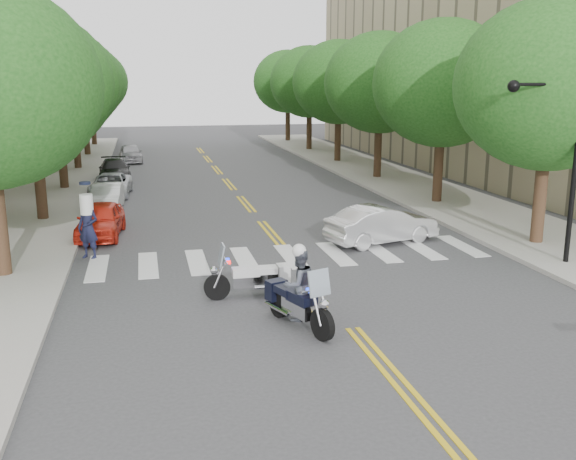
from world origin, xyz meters
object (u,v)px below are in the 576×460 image
object	(u,v)px
motorcycle_police	(298,290)
officer_standing	(88,228)
convertible	(382,224)
motorcycle_parked	(255,278)

from	to	relation	value
motorcycle_police	officer_standing	xyz separation A→B (m)	(-5.26, 7.36, 0.11)
officer_standing	convertible	size ratio (longest dim) A/B	0.50
motorcycle_parked	officer_standing	size ratio (longest dim) A/B	1.15
motorcycle_parked	officer_standing	xyz separation A→B (m)	(-4.65, 5.03, 0.49)
motorcycle_parked	officer_standing	distance (m)	6.87
convertible	motorcycle_parked	bearing A→B (deg)	116.44
convertible	motorcycle_police	bearing A→B (deg)	130.83
motorcycle_parked	motorcycle_police	bearing A→B (deg)	-165.73
motorcycle_parked	convertible	world-z (taller)	motorcycle_parked
motorcycle_parked	convertible	bearing A→B (deg)	-48.74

